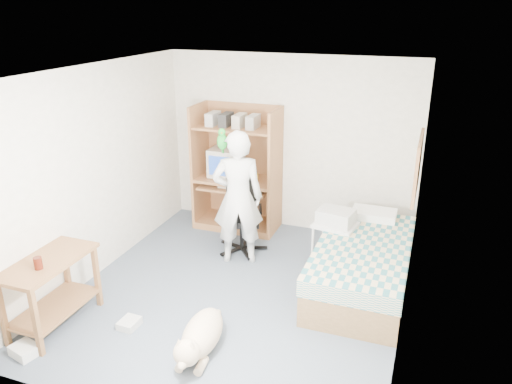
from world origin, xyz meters
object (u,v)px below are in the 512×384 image
at_px(bed, 362,265).
at_px(person, 238,198).
at_px(printer_cart, 335,238).
at_px(computer_hutch, 238,173).
at_px(office_chair, 242,224).
at_px(dog, 200,336).
at_px(side_desk, 51,283).

bearing_deg(bed, person, 175.49).
xyz_separation_m(bed, printer_cart, (-0.41, 0.36, 0.11)).
height_order(computer_hutch, office_chair, computer_hutch).
bearing_deg(office_chair, person, -97.74).
xyz_separation_m(dog, printer_cart, (0.85, 2.06, 0.22)).
xyz_separation_m(office_chair, person, (0.07, -0.30, 0.49)).
bearing_deg(bed, computer_hutch, 150.71).
distance_m(computer_hutch, printer_cart, 1.82).
bearing_deg(side_desk, computer_hutch, 73.86).
bearing_deg(person, office_chair, -97.74).
bearing_deg(dog, printer_cart, 61.38).
xyz_separation_m(bed, dog, (-1.26, -1.70, -0.11)).
distance_m(office_chair, printer_cart, 1.27).
bearing_deg(printer_cart, office_chair, -173.34).
distance_m(computer_hutch, dog, 2.99).
relative_size(dog, printer_cart, 1.79).
bearing_deg(computer_hutch, bed, -29.29).
bearing_deg(dog, computer_hutch, 98.60).
bearing_deg(computer_hutch, printer_cart, -25.60).
xyz_separation_m(person, printer_cart, (1.19, 0.23, -0.47)).
xyz_separation_m(computer_hutch, bed, (2.00, -1.12, -0.53)).
xyz_separation_m(bed, office_chair, (-1.67, 0.43, 0.08)).
bearing_deg(dog, bed, 47.34).
xyz_separation_m(computer_hutch, printer_cart, (1.59, -0.76, -0.42)).
bearing_deg(printer_cart, side_desk, -128.46).
bearing_deg(printer_cart, person, -159.13).
bearing_deg(dog, office_chair, 94.83).
height_order(bed, dog, bed).
relative_size(side_desk, office_chair, 0.96).
bearing_deg(bed, printer_cart, 138.63).
relative_size(office_chair, printer_cart, 1.74).
distance_m(bed, dog, 2.12).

